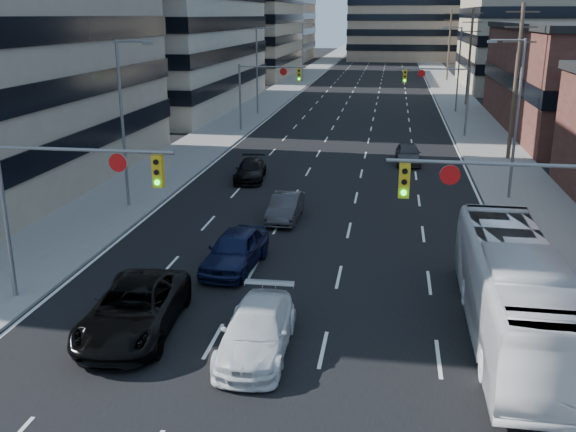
# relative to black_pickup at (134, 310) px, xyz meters

# --- Properties ---
(road_surface) EXTENTS (18.00, 300.00, 0.02)m
(road_surface) POSITION_rel_black_pickup_xyz_m (4.57, 123.79, -0.82)
(road_surface) COLOR black
(road_surface) RESTS_ON ground
(sidewalk_left) EXTENTS (5.00, 300.00, 0.15)m
(sidewalk_left) POSITION_rel_black_pickup_xyz_m (-6.93, 123.79, -0.75)
(sidewalk_left) COLOR slate
(sidewalk_left) RESTS_ON ground
(sidewalk_right) EXTENTS (5.00, 300.00, 0.15)m
(sidewalk_right) POSITION_rel_black_pickup_xyz_m (16.07, 123.79, -0.75)
(sidewalk_right) COLOR slate
(sidewalk_right) RESTS_ON ground
(office_left_far) EXTENTS (20.00, 30.00, 16.00)m
(office_left_far) POSITION_rel_black_pickup_xyz_m (-19.43, 93.79, 7.17)
(office_left_far) COLOR gray
(office_left_far) RESTS_ON ground
(office_right_far) EXTENTS (22.00, 28.00, 14.00)m
(office_right_far) POSITION_rel_black_pickup_xyz_m (29.57, 81.79, 6.17)
(office_right_far) COLOR gray
(office_right_far) RESTS_ON ground
(bg_block_left) EXTENTS (24.00, 24.00, 20.00)m
(bg_block_left) POSITION_rel_black_pickup_xyz_m (-23.43, 133.79, 9.17)
(bg_block_left) COLOR #ADA089
(bg_block_left) RESTS_ON ground
(bg_block_right) EXTENTS (22.00, 22.00, 12.00)m
(bg_block_right) POSITION_rel_black_pickup_xyz_m (36.57, 123.79, 5.17)
(bg_block_right) COLOR gray
(bg_block_right) RESTS_ON ground
(signal_near_left) EXTENTS (6.59, 0.33, 6.00)m
(signal_near_left) POSITION_rel_black_pickup_xyz_m (-2.88, 1.78, 3.50)
(signal_near_left) COLOR slate
(signal_near_left) RESTS_ON ground
(signal_near_right) EXTENTS (6.59, 0.33, 6.00)m
(signal_near_right) POSITION_rel_black_pickup_xyz_m (12.03, 1.78, 3.50)
(signal_near_right) COLOR slate
(signal_near_right) RESTS_ON ground
(signal_far_left) EXTENTS (6.09, 0.33, 6.00)m
(signal_far_left) POSITION_rel_black_pickup_xyz_m (-3.11, 38.78, 3.47)
(signal_far_left) COLOR slate
(signal_far_left) RESTS_ON ground
(signal_far_right) EXTENTS (6.09, 0.33, 6.00)m
(signal_far_right) POSITION_rel_black_pickup_xyz_m (12.25, 38.78, 3.47)
(signal_far_right) COLOR slate
(signal_far_right) RESTS_ON ground
(utility_pole_block) EXTENTS (2.20, 0.28, 11.00)m
(utility_pole_block) POSITION_rel_black_pickup_xyz_m (16.77, 29.79, 4.95)
(utility_pole_block) COLOR #4C3D2D
(utility_pole_block) RESTS_ON ground
(utility_pole_midblock) EXTENTS (2.20, 0.28, 11.00)m
(utility_pole_midblock) POSITION_rel_black_pickup_xyz_m (16.77, 59.79, 4.95)
(utility_pole_midblock) COLOR #4C3D2D
(utility_pole_midblock) RESTS_ON ground
(utility_pole_distant) EXTENTS (2.20, 0.28, 11.00)m
(utility_pole_distant) POSITION_rel_black_pickup_xyz_m (16.77, 89.79, 4.95)
(utility_pole_distant) COLOR #4C3D2D
(utility_pole_distant) RESTS_ON ground
(streetlight_left_near) EXTENTS (2.03, 0.22, 9.00)m
(streetlight_left_near) POSITION_rel_black_pickup_xyz_m (-5.77, 13.79, 4.22)
(streetlight_left_near) COLOR slate
(streetlight_left_near) RESTS_ON ground
(streetlight_left_mid) EXTENTS (2.03, 0.22, 9.00)m
(streetlight_left_mid) POSITION_rel_black_pickup_xyz_m (-5.77, 48.79, 4.22)
(streetlight_left_mid) COLOR slate
(streetlight_left_mid) RESTS_ON ground
(streetlight_left_far) EXTENTS (2.03, 0.22, 9.00)m
(streetlight_left_far) POSITION_rel_black_pickup_xyz_m (-5.77, 83.79, 4.22)
(streetlight_left_far) COLOR slate
(streetlight_left_far) RESTS_ON ground
(streetlight_right_near) EXTENTS (2.03, 0.22, 9.00)m
(streetlight_right_near) POSITION_rel_black_pickup_xyz_m (14.91, 18.79, 4.22)
(streetlight_right_near) COLOR slate
(streetlight_right_near) RESTS_ON ground
(streetlight_right_far) EXTENTS (2.03, 0.22, 9.00)m
(streetlight_right_far) POSITION_rel_black_pickup_xyz_m (14.91, 53.79, 4.22)
(streetlight_right_far) COLOR slate
(streetlight_right_far) RESTS_ON ground
(black_pickup) EXTENTS (3.19, 6.15, 1.66)m
(black_pickup) POSITION_rel_black_pickup_xyz_m (0.00, 0.00, 0.00)
(black_pickup) COLOR black
(black_pickup) RESTS_ON ground
(white_van) EXTENTS (2.15, 5.08, 1.46)m
(white_van) POSITION_rel_black_pickup_xyz_m (4.33, -0.65, -0.10)
(white_van) COLOR silver
(white_van) RESTS_ON ground
(transit_bus) EXTENTS (2.71, 11.47, 3.19)m
(transit_bus) POSITION_rel_black_pickup_xyz_m (12.39, 1.72, 0.77)
(transit_bus) COLOR silver
(transit_bus) RESTS_ON ground
(sedan_blue) EXTENTS (2.35, 4.93, 1.63)m
(sedan_blue) POSITION_rel_black_pickup_xyz_m (1.99, 6.11, -0.01)
(sedan_blue) COLOR black
(sedan_blue) RESTS_ON ground
(sedan_grey_center) EXTENTS (1.49, 4.11, 1.35)m
(sedan_grey_center) POSITION_rel_black_pickup_xyz_m (2.97, 13.03, -0.15)
(sedan_grey_center) COLOR #2F2F31
(sedan_grey_center) RESTS_ON ground
(sedan_black_far) EXTENTS (2.28, 4.64, 1.30)m
(sedan_black_far) POSITION_rel_black_pickup_xyz_m (-0.63, 20.99, -0.18)
(sedan_black_far) COLOR black
(sedan_black_far) RESTS_ON ground
(sedan_grey_right) EXTENTS (1.84, 4.33, 1.46)m
(sedan_grey_right) POSITION_rel_black_pickup_xyz_m (9.48, 27.49, -0.10)
(sedan_grey_right) COLOR #38383B
(sedan_grey_right) RESTS_ON ground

